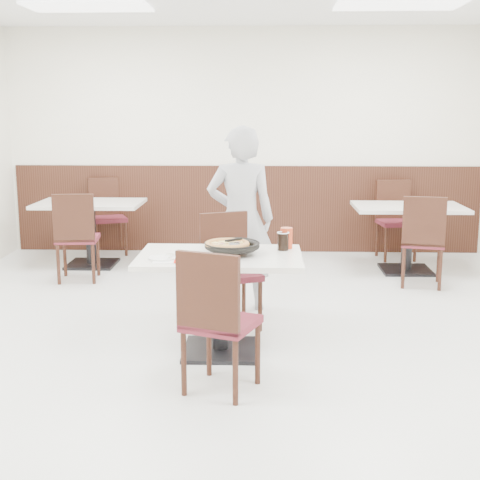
{
  "coord_description": "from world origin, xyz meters",
  "views": [
    {
      "loc": [
        0.22,
        -4.96,
        1.8
      ],
      "look_at": [
        0.06,
        -0.3,
        0.89
      ],
      "focal_mm": 50.0,
      "sensor_mm": 36.0,
      "label": 1
    }
  ],
  "objects_px": {
    "main_table": "(220,304)",
    "chair_near": "(221,320)",
    "bg_chair_right_far": "(397,221)",
    "side_plate": "(163,258)",
    "bg_table_left": "(91,234)",
    "bg_chair_left_near": "(78,236)",
    "red_cup": "(286,238)",
    "bg_chair_right_near": "(423,240)",
    "diner_person": "(241,219)",
    "pizza": "(227,247)",
    "bg_table_right": "(407,239)",
    "pizza_pan": "(232,249)",
    "cola_glass": "(283,242)",
    "chair_far": "(232,272)",
    "bg_chair_left_far": "(108,217)"
  },
  "relations": [
    {
      "from": "main_table",
      "to": "chair_far",
      "type": "relative_size",
      "value": 1.26
    },
    {
      "from": "main_table",
      "to": "pizza",
      "type": "distance_m",
      "value": 0.44
    },
    {
      "from": "cola_glass",
      "to": "bg_table_right",
      "type": "distance_m",
      "value": 2.89
    },
    {
      "from": "chair_near",
      "to": "bg_chair_right_far",
      "type": "relative_size",
      "value": 1.0
    },
    {
      "from": "main_table",
      "to": "pizza_pan",
      "type": "distance_m",
      "value": 0.43
    },
    {
      "from": "diner_person",
      "to": "bg_table_right",
      "type": "distance_m",
      "value": 2.4
    },
    {
      "from": "pizza",
      "to": "bg_table_right",
      "type": "height_order",
      "value": "pizza"
    },
    {
      "from": "pizza",
      "to": "bg_chair_right_near",
      "type": "xyz_separation_m",
      "value": [
        1.91,
        2.01,
        -0.34
      ]
    },
    {
      "from": "pizza_pan",
      "to": "bg_table_left",
      "type": "height_order",
      "value": "pizza_pan"
    },
    {
      "from": "main_table",
      "to": "bg_table_left",
      "type": "bearing_deg",
      "value": 121.19
    },
    {
      "from": "chair_far",
      "to": "red_cup",
      "type": "distance_m",
      "value": 0.65
    },
    {
      "from": "chair_far",
      "to": "bg_chair_right_far",
      "type": "bearing_deg",
      "value": -148.52
    },
    {
      "from": "bg_chair_right_far",
      "to": "pizza_pan",
      "type": "bearing_deg",
      "value": 53.25
    },
    {
      "from": "red_cup",
      "to": "bg_chair_left_far",
      "type": "xyz_separation_m",
      "value": [
        -2.12,
        3.17,
        -0.35
      ]
    },
    {
      "from": "main_table",
      "to": "bg_table_left",
      "type": "distance_m",
      "value": 3.27
    },
    {
      "from": "main_table",
      "to": "side_plate",
      "type": "relative_size",
      "value": 6.01
    },
    {
      "from": "diner_person",
      "to": "bg_table_left",
      "type": "bearing_deg",
      "value": -45.48
    },
    {
      "from": "chair_far",
      "to": "bg_chair_right_near",
      "type": "distance_m",
      "value": 2.38
    },
    {
      "from": "bg_table_left",
      "to": "bg_chair_left_far",
      "type": "relative_size",
      "value": 1.26
    },
    {
      "from": "bg_chair_left_far",
      "to": "diner_person",
      "type": "bearing_deg",
      "value": 105.62
    },
    {
      "from": "bg_chair_left_near",
      "to": "main_table",
      "type": "bearing_deg",
      "value": -57.93
    },
    {
      "from": "cola_glass",
      "to": "bg_chair_right_near",
      "type": "relative_size",
      "value": 0.14
    },
    {
      "from": "diner_person",
      "to": "bg_chair_left_far",
      "type": "height_order",
      "value": "diner_person"
    },
    {
      "from": "main_table",
      "to": "chair_near",
      "type": "distance_m",
      "value": 0.7
    },
    {
      "from": "side_plate",
      "to": "bg_chair_right_near",
      "type": "distance_m",
      "value": 3.23
    },
    {
      "from": "side_plate",
      "to": "bg_chair_right_near",
      "type": "xyz_separation_m",
      "value": [
        2.36,
        2.19,
        -0.28
      ]
    },
    {
      "from": "red_cup",
      "to": "bg_table_left",
      "type": "distance_m",
      "value": 3.38
    },
    {
      "from": "pizza_pan",
      "to": "pizza",
      "type": "height_order",
      "value": "pizza"
    },
    {
      "from": "bg_chair_right_far",
      "to": "side_plate",
      "type": "bearing_deg",
      "value": 48.64
    },
    {
      "from": "bg_chair_left_far",
      "to": "bg_chair_right_near",
      "type": "relative_size",
      "value": 1.0
    },
    {
      "from": "bg_table_left",
      "to": "bg_chair_left_near",
      "type": "xyz_separation_m",
      "value": [
        0.04,
        -0.68,
        0.1
      ]
    },
    {
      "from": "chair_far",
      "to": "bg_chair_left_far",
      "type": "xyz_separation_m",
      "value": [
        -1.69,
        2.84,
        0.0
      ]
    },
    {
      "from": "red_cup",
      "to": "cola_glass",
      "type": "bearing_deg",
      "value": -111.09
    },
    {
      "from": "bg_table_left",
      "to": "side_plate",
      "type": "bearing_deg",
      "value": -66.38
    },
    {
      "from": "red_cup",
      "to": "bg_chair_left_far",
      "type": "relative_size",
      "value": 0.17
    },
    {
      "from": "pizza_pan",
      "to": "bg_chair_right_near",
      "type": "relative_size",
      "value": 0.37
    },
    {
      "from": "chair_far",
      "to": "bg_table_right",
      "type": "bearing_deg",
      "value": -156.02
    },
    {
      "from": "diner_person",
      "to": "bg_chair_right_near",
      "type": "height_order",
      "value": "diner_person"
    },
    {
      "from": "bg_chair_left_far",
      "to": "bg_table_right",
      "type": "height_order",
      "value": "bg_chair_left_far"
    },
    {
      "from": "pizza",
      "to": "bg_table_left",
      "type": "bearing_deg",
      "value": 122.08
    },
    {
      "from": "chair_far",
      "to": "red_cup",
      "type": "height_order",
      "value": "chair_far"
    },
    {
      "from": "chair_near",
      "to": "pizza_pan",
      "type": "distance_m",
      "value": 0.78
    },
    {
      "from": "chair_far",
      "to": "bg_table_left",
      "type": "bearing_deg",
      "value": -75.25
    },
    {
      "from": "chair_near",
      "to": "cola_glass",
      "type": "relative_size",
      "value": 7.31
    },
    {
      "from": "pizza_pan",
      "to": "bg_chair_right_near",
      "type": "height_order",
      "value": "bg_chair_right_near"
    },
    {
      "from": "chair_near",
      "to": "red_cup",
      "type": "bearing_deg",
      "value": 86.51
    },
    {
      "from": "red_cup",
      "to": "diner_person",
      "type": "xyz_separation_m",
      "value": [
        -0.38,
        0.89,
        0.0
      ]
    },
    {
      "from": "side_plate",
      "to": "chair_far",
      "type": "bearing_deg",
      "value": 58.49
    },
    {
      "from": "bg_chair_right_near",
      "to": "bg_chair_right_far",
      "type": "bearing_deg",
      "value": 102.88
    },
    {
      "from": "red_cup",
      "to": "bg_chair_right_near",
      "type": "relative_size",
      "value": 0.17
    }
  ]
}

